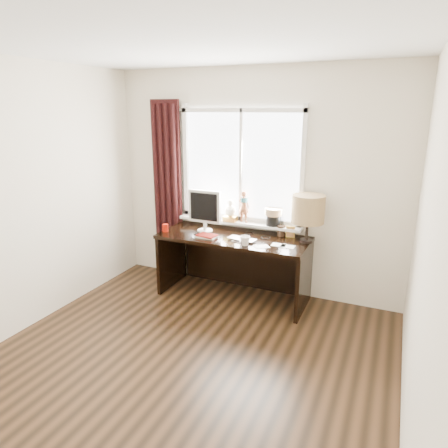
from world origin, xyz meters
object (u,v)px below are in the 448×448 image
at_px(laptop, 242,239).
at_px(mug, 245,240).
at_px(red_cup, 165,228).
at_px(monitor, 205,208).
at_px(table_lamp, 308,210).
at_px(desk, 237,254).

xyz_separation_m(laptop, mug, (0.09, -0.14, 0.04)).
height_order(red_cup, monitor, monitor).
relative_size(laptop, mug, 2.93).
bearing_deg(red_cup, table_lamp, 10.31).
distance_m(desk, monitor, 0.65).
distance_m(laptop, table_lamp, 0.78).
relative_size(mug, table_lamp, 0.21).
distance_m(mug, desk, 0.51).
height_order(mug, desk, mug).
bearing_deg(table_lamp, monitor, -175.71).
bearing_deg(monitor, desk, 8.50).
relative_size(mug, red_cup, 1.20).
distance_m(desk, table_lamp, 1.00).
distance_m(mug, monitor, 0.71).
bearing_deg(monitor, table_lamp, 4.29).
xyz_separation_m(laptop, monitor, (-0.53, 0.14, 0.27)).
bearing_deg(monitor, mug, -24.44).
xyz_separation_m(mug, red_cup, (-1.03, 0.08, -0.01)).
height_order(red_cup, desk, red_cup).
height_order(mug, table_lamp, table_lamp).
bearing_deg(red_cup, desk, 17.99).
bearing_deg(desk, laptop, -54.13).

